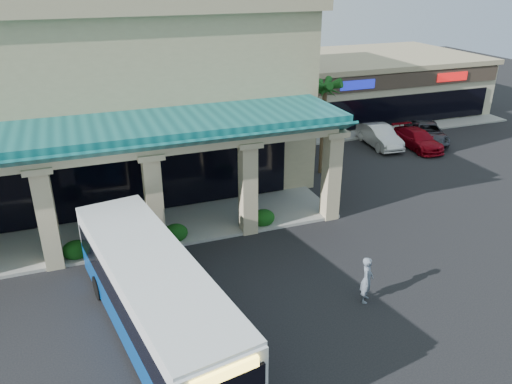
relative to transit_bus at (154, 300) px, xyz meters
name	(u,v)px	position (x,y,z in m)	size (l,w,h in m)	color
ground	(257,296)	(4.14, 1.00, -1.59)	(110.00, 110.00, 0.00)	black
main_building	(29,88)	(-3.86, 17.00, 4.09)	(30.80, 14.80, 11.35)	tan
arcade	(33,195)	(-3.86, 7.80, 1.26)	(30.00, 6.20, 5.70)	#0E5357
strip_mall	(349,84)	(22.14, 25.00, 0.86)	(22.50, 12.50, 4.90)	beige
palm_0	(323,123)	(12.64, 12.00, 1.71)	(2.40, 2.40, 6.60)	#124614
palm_1	(315,115)	(13.64, 15.00, 1.31)	(2.40, 2.40, 5.80)	#124614
broadleaf_tree	(261,108)	(11.64, 20.00, 0.82)	(2.60, 2.60, 4.81)	#0E3D0E
transit_bus	(154,300)	(0.00, 0.00, 0.00)	(2.65, 11.38, 3.18)	#073E8F
pedestrian	(367,280)	(8.04, -0.73, -0.62)	(0.70, 0.46, 1.93)	slate
car_white	(379,136)	(19.08, 15.19, -0.82)	(1.63, 4.68, 1.54)	silver
car_red	(418,139)	(21.43, 13.82, -0.91)	(1.89, 4.66, 1.35)	maroon
car_gray	(427,133)	(22.94, 14.77, -0.86)	(2.41, 5.22, 1.45)	#34373E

